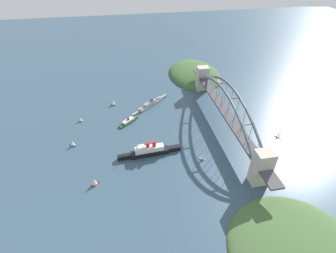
{
  "coord_description": "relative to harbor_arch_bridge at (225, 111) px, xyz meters",
  "views": [
    {
      "loc": [
        -270.28,
        131.39,
        214.07
      ],
      "look_at": [
        0.0,
        80.42,
        8.0
      ],
      "focal_mm": 26.66,
      "sensor_mm": 36.0,
      "label": 1
    }
  ],
  "objects": [
    {
      "name": "small_boat_0",
      "position": [
        -78.8,
        176.6,
        -19.0
      ],
      "size": [
        7.58,
        9.44,
        10.89
      ],
      "color": "#B2231E",
      "rests_on": "ground"
    },
    {
      "name": "ground_plane",
      "position": [
        -0.0,
        0.0,
        -24.02
      ],
      "size": [
        1400.0,
        1400.0,
        0.0
      ],
      "primitive_type": "plane",
      "color": "#385166"
    },
    {
      "name": "naval_cruiser",
      "position": [
        71.55,
        95.81,
        -21.14
      ],
      "size": [
        55.03,
        63.88,
        16.96
      ],
      "color": "gray",
      "rests_on": "ground"
    },
    {
      "name": "small_boat_1",
      "position": [
        -7.66,
        207.07,
        -19.59
      ],
      "size": [
        6.82,
        8.34,
        9.44
      ],
      "color": "#234C8C",
      "rests_on": "ground"
    },
    {
      "name": "ocean_liner",
      "position": [
        -42.26,
        111.31,
        -18.23
      ],
      "size": [
        12.89,
        79.17,
        19.56
      ],
      "color": "black",
      "rests_on": "ground"
    },
    {
      "name": "harbor_ferry_steamer",
      "position": [
        30.5,
        133.64,
        -21.76
      ],
      "size": [
        27.28,
        30.22,
        7.56
      ],
      "color": "#23512D",
      "rests_on": "ground"
    },
    {
      "name": "seaplane_taxiing_near_bridge",
      "position": [
        -39.0,
        -65.83,
        -21.78
      ],
      "size": [
        11.09,
        8.54,
        5.04
      ],
      "color": "#B7B7B2",
      "rests_on": "ground"
    },
    {
      "name": "headland_east_shore",
      "position": [
        167.35,
        -6.2,
        -24.02
      ],
      "size": [
        142.62,
        98.66,
        28.7
      ],
      "color": "#3D6033",
      "rests_on": "ground"
    },
    {
      "name": "small_boat_3",
      "position": [
        -62.77,
        49.09,
        -20.27
      ],
      "size": [
        5.4,
        7.06,
        7.87
      ],
      "color": "silver",
      "rests_on": "ground"
    },
    {
      "name": "small_boat_4",
      "position": [
        84.62,
        154.55,
        -19.32
      ],
      "size": [
        9.5,
        8.7,
        10.07
      ],
      "color": "#B2231E",
      "rests_on": "ground"
    },
    {
      "name": "headland_west_shore",
      "position": [
        -186.55,
        1.84,
        -24.02
      ],
      "size": [
        112.87,
        117.85,
        17.48
      ],
      "color": "#476638",
      "rests_on": "ground"
    },
    {
      "name": "small_boat_2",
      "position": [
        47.27,
        202.31,
        -20.37
      ],
      "size": [
        7.99,
        6.95,
        7.77
      ],
      "color": "#2D6B3D",
      "rests_on": "ground"
    },
    {
      "name": "harbor_arch_bridge",
      "position": [
        0.0,
        0.0,
        0.0
      ],
      "size": [
        277.57,
        19.1,
        59.47
      ],
      "color": "beige",
      "rests_on": "ground"
    }
  ]
}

